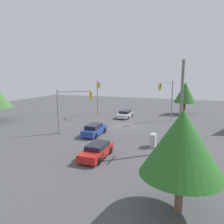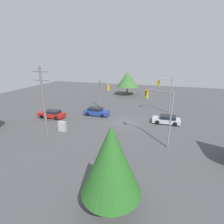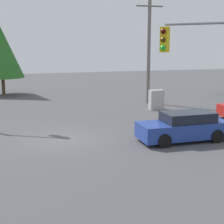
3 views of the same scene
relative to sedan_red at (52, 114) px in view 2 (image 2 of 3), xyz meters
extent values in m
plane|color=#4C4C4F|center=(-12.85, -1.49, -0.65)|extent=(80.00, 80.00, 0.00)
cube|color=red|center=(0.05, 0.00, -0.11)|extent=(4.61, 1.80, 0.72)
cube|color=black|center=(-0.18, 0.00, 0.46)|extent=(2.54, 1.58, 0.42)
cylinder|color=black|center=(1.48, 0.85, -0.31)|extent=(0.68, 0.22, 0.68)
cylinder|color=black|center=(1.48, -0.85, -0.31)|extent=(0.68, 0.22, 0.68)
cylinder|color=black|center=(-1.38, 0.85, -0.31)|extent=(0.68, 0.22, 0.68)
cylinder|color=black|center=(-1.38, -0.85, -0.31)|extent=(0.68, 0.22, 0.68)
cube|color=#233D93|center=(-7.01, -3.48, -0.08)|extent=(4.53, 1.71, 0.78)
cube|color=black|center=(-6.79, -3.48, 0.55)|extent=(2.49, 1.51, 0.49)
cylinder|color=black|center=(-8.42, -4.29, -0.32)|extent=(0.66, 0.22, 0.66)
cylinder|color=black|center=(-8.42, -2.67, -0.32)|extent=(0.66, 0.22, 0.66)
cylinder|color=black|center=(-5.61, -4.29, -0.32)|extent=(0.66, 0.22, 0.66)
cylinder|color=black|center=(-5.61, -2.67, -0.32)|extent=(0.66, 0.22, 0.66)
cube|color=silver|center=(-19.15, -3.08, -0.14)|extent=(4.27, 1.91, 0.65)
cube|color=black|center=(-19.36, -3.08, 0.42)|extent=(2.35, 1.68, 0.48)
cylinder|color=black|center=(-17.82, -2.17, -0.31)|extent=(0.68, 0.22, 0.68)
cylinder|color=black|center=(-17.82, -3.98, -0.31)|extent=(0.68, 0.22, 0.68)
cylinder|color=black|center=(-20.47, -2.17, -0.31)|extent=(0.68, 0.22, 0.68)
cylinder|color=black|center=(-20.47, -3.98, -0.31)|extent=(0.68, 0.22, 0.68)
cylinder|color=gray|center=(-19.59, -8.70, 2.68)|extent=(0.18, 0.18, 6.67)
cylinder|color=gray|center=(-18.48, -8.07, 5.76)|extent=(2.29, 1.35, 0.12)
cube|color=gold|center=(-17.36, -7.45, 5.14)|extent=(0.43, 0.41, 1.05)
sphere|color=#360503|center=(-17.45, -7.30, 5.47)|extent=(0.22, 0.22, 0.22)
sphere|color=#392605|center=(-17.45, -7.30, 5.14)|extent=(0.22, 0.22, 0.22)
sphere|color=green|center=(-17.45, -7.30, 4.80)|extent=(0.22, 0.22, 0.22)
cylinder|color=gray|center=(-5.85, -8.17, 2.25)|extent=(0.18, 0.18, 5.80)
cylinder|color=gray|center=(-7.32, -6.49, 4.90)|extent=(3.03, 3.42, 0.12)
cube|color=gold|center=(-8.79, -4.82, 4.27)|extent=(0.43, 0.44, 1.05)
sphere|color=#360503|center=(-8.92, -4.94, 4.61)|extent=(0.22, 0.22, 0.22)
sphere|color=#392605|center=(-8.92, -4.94, 4.27)|extent=(0.22, 0.22, 0.22)
sphere|color=green|center=(-8.92, -4.94, 3.94)|extent=(0.22, 0.22, 0.22)
cylinder|color=gray|center=(-19.45, 4.98, 2.72)|extent=(0.18, 0.18, 6.76)
cylinder|color=gray|center=(-17.96, 4.16, 5.85)|extent=(3.04, 1.75, 0.12)
cube|color=gold|center=(-16.47, 3.34, 5.23)|extent=(0.43, 0.41, 1.05)
sphere|color=#360503|center=(-16.39, 3.49, 5.56)|extent=(0.22, 0.22, 0.22)
sphere|color=#392605|center=(-16.39, 3.49, 5.23)|extent=(0.22, 0.22, 0.22)
sphere|color=green|center=(-16.39, 3.49, 4.89)|extent=(0.22, 0.22, 0.22)
cylinder|color=slate|center=(-4.48, 7.21, 3.95)|extent=(0.28, 0.28, 9.20)
cylinder|color=slate|center=(-4.48, 7.21, 7.94)|extent=(2.20, 0.12, 0.12)
cylinder|color=slate|center=(-4.48, 7.21, 6.94)|extent=(2.20, 0.12, 0.12)
cube|color=#B2B2AD|center=(-4.94, 4.49, 0.07)|extent=(1.04, 0.55, 1.45)
cylinder|color=brown|center=(-15.76, 15.41, 0.16)|extent=(0.32, 0.32, 1.63)
cone|color=#286623|center=(-15.76, 15.41, 3.36)|extent=(4.01, 4.01, 4.77)
cylinder|color=brown|center=(-8.48, -22.36, 0.51)|extent=(0.38, 0.38, 2.33)
cone|color=#3D7033|center=(-8.48, -22.36, 3.68)|extent=(5.88, 5.88, 4.01)
camera|label=1|loc=(17.98, 8.24, 7.19)|focal=35.00mm
camera|label=2|loc=(-18.64, 24.50, 9.62)|focal=28.00mm
camera|label=3|loc=(-15.15, -18.30, 4.12)|focal=55.00mm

